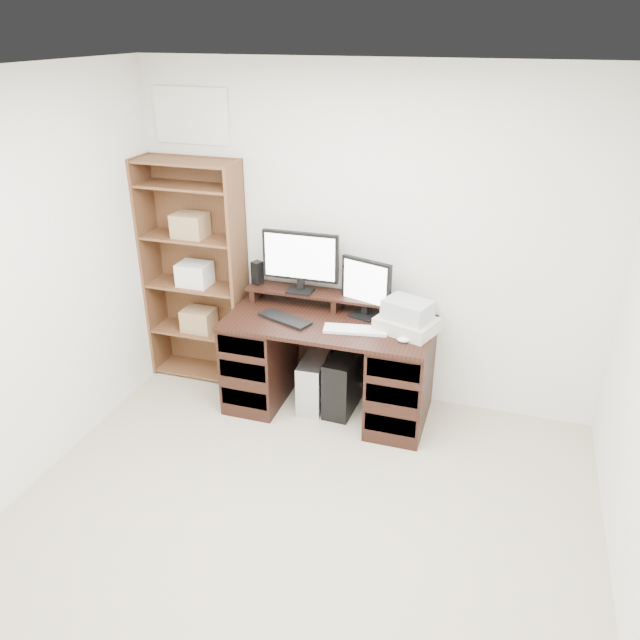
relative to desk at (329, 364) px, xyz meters
The scene contains 14 objects.
room 1.86m from the desk, 83.77° to the right, with size 3.54×4.04×2.54m.
desk is the anchor object (origin of this frame).
riser_shelf 0.50m from the desk, 90.00° to the left, with size 1.40×0.22×0.12m.
monitor_wide 0.81m from the desk, 145.88° to the left, with size 0.58×0.15×0.46m.
monitor_small 0.66m from the desk, 34.64° to the left, with size 0.39×0.20×0.43m.
speaker 0.89m from the desk, 161.02° to the left, with size 0.07×0.07×0.18m, color black.
keyboard_black 0.49m from the desk, 162.00° to the right, with size 0.41×0.14×0.02m, color black.
keyboard_white 0.45m from the desk, 25.84° to the right, with size 0.44×0.13×0.02m, color white.
mouse 0.71m from the desk, 16.51° to the right, with size 0.08×0.06×0.03m, color white.
printer 0.70m from the desk, ahead, with size 0.39×0.29×0.10m, color beige.
basket 0.77m from the desk, ahead, with size 0.31×0.22×0.13m, color #A7ACB2.
tower_silver 0.22m from the desk, behind, with size 0.18×0.40×0.40m, color silver.
tower_black 0.20m from the desk, 22.57° to the left, with size 0.22×0.47×0.46m.
bookshelf 1.30m from the desk, 169.68° to the left, with size 0.80×0.30×1.80m.
Camera 1 is at (0.99, -2.25, 2.70)m, focal length 35.00 mm.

